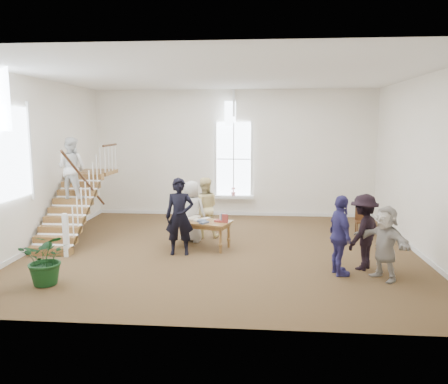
# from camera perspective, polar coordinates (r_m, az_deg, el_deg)

# --- Properties ---
(ground) EXTENTS (10.00, 10.00, 0.00)m
(ground) POSITION_cam_1_polar(r_m,az_deg,el_deg) (11.64, -0.10, -7.52)
(ground) COLOR #43301A
(ground) RESTS_ON ground
(room_shell) EXTENTS (10.49, 10.00, 10.00)m
(room_shell) POSITION_cam_1_polar(r_m,az_deg,el_deg) (15.82, 1.23, -1.65)
(room_shell) COLOR white
(room_shell) RESTS_ON ground
(staircase) EXTENTS (1.10, 4.10, 2.92)m
(staircase) POSITION_cam_1_polar(r_m,az_deg,el_deg) (13.11, -19.09, 1.08)
(staircase) COLOR brown
(staircase) RESTS_ON ground
(library_table) EXTENTS (1.73, 1.21, 0.80)m
(library_table) POSITION_cam_1_polar(r_m,az_deg,el_deg) (11.70, -3.07, -4.15)
(library_table) COLOR brown
(library_table) RESTS_ON ground
(police_officer) EXTENTS (0.75, 0.52, 1.96)m
(police_officer) POSITION_cam_1_polar(r_m,az_deg,el_deg) (11.06, -5.82, -3.21)
(police_officer) COLOR black
(police_officer) RESTS_ON ground
(elderly_woman) EXTENTS (0.94, 0.72, 1.73)m
(elderly_woman) POSITION_cam_1_polar(r_m,az_deg,el_deg) (12.27, -4.29, -2.53)
(elderly_woman) COLOR beige
(elderly_woman) RESTS_ON ground
(person_yellow) EXTENTS (0.95, 0.79, 1.76)m
(person_yellow) POSITION_cam_1_polar(r_m,az_deg,el_deg) (12.71, -2.60, -2.04)
(person_yellow) COLOR #F7E29A
(person_yellow) RESTS_ON ground
(woman_cluster_a) EXTENTS (0.61, 1.10, 1.77)m
(woman_cluster_a) POSITION_cam_1_polar(r_m,az_deg,el_deg) (9.86, 14.94, -5.51)
(woman_cluster_a) COLOR navy
(woman_cluster_a) RESTS_ON ground
(woman_cluster_b) EXTENTS (1.19, 1.28, 1.73)m
(woman_cluster_b) POSITION_cam_1_polar(r_m,az_deg,el_deg) (10.41, 17.76, -4.99)
(woman_cluster_b) COLOR black
(woman_cluster_b) RESTS_ON ground
(woman_cluster_c) EXTENTS (1.19, 1.50, 1.60)m
(woman_cluster_c) POSITION_cam_1_polar(r_m,az_deg,el_deg) (9.89, 20.29, -6.24)
(woman_cluster_c) COLOR #B7B0A5
(woman_cluster_c) RESTS_ON ground
(floor_plant) EXTENTS (1.10, 0.99, 1.10)m
(floor_plant) POSITION_cam_1_polar(r_m,az_deg,el_deg) (9.76, -22.13, -8.08)
(floor_plant) COLOR #113615
(floor_plant) RESTS_ON ground
(side_chair) EXTENTS (0.40, 0.40, 0.88)m
(side_chair) POSITION_cam_1_polar(r_m,az_deg,el_deg) (13.72, 17.56, -3.36)
(side_chair) COLOR #3C2610
(side_chair) RESTS_ON ground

